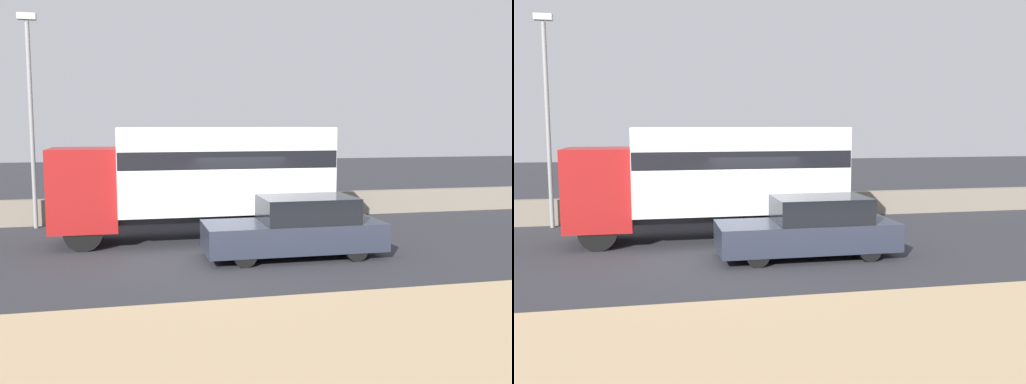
# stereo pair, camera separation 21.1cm
# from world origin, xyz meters

# --- Properties ---
(ground_plane) EXTENTS (80.00, 80.00, 0.00)m
(ground_plane) POSITION_xyz_m (0.00, 0.00, 0.00)
(ground_plane) COLOR #2D2D33
(dirt_shoulder_foreground) EXTENTS (60.00, 6.89, 0.04)m
(dirt_shoulder_foreground) POSITION_xyz_m (0.00, -7.22, 0.02)
(dirt_shoulder_foreground) COLOR tan
(dirt_shoulder_foreground) RESTS_ON ground_plane
(stone_wall_backdrop) EXTENTS (60.00, 0.35, 0.88)m
(stone_wall_backdrop) POSITION_xyz_m (0.00, 5.81, 0.44)
(stone_wall_backdrop) COLOR gray
(stone_wall_backdrop) RESTS_ON ground_plane
(street_lamp) EXTENTS (0.56, 0.28, 6.87)m
(street_lamp) POSITION_xyz_m (-6.05, 5.31, 3.99)
(street_lamp) COLOR gray
(street_lamp) RESTS_ON ground_plane
(box_truck) EXTENTS (7.97, 2.51, 3.31)m
(box_truck) POSITION_xyz_m (-0.93, 2.30, 1.96)
(box_truck) COLOR maroon
(box_truck) RESTS_ON ground_plane
(car_hatchback) EXTENTS (4.57, 1.78, 1.56)m
(car_hatchback) POSITION_xyz_m (1.15, -0.50, 0.75)
(car_hatchback) COLOR #282D3D
(car_hatchback) RESTS_ON ground_plane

